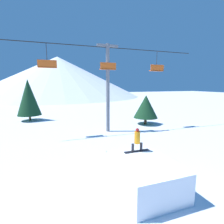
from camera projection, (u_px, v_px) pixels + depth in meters
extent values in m
plane|color=white|center=(146.00, 198.00, 8.35)|extent=(220.00, 220.00, 0.00)
cone|color=silver|center=(58.00, 77.00, 80.16)|extent=(73.30, 73.30, 17.90)
cube|color=white|center=(144.00, 175.00, 9.01)|extent=(2.87, 3.90, 1.54)
cube|color=silver|center=(129.00, 149.00, 10.66)|extent=(2.87, 0.10, 0.06)
cube|color=black|center=(137.00, 151.00, 10.18)|extent=(1.56, 0.26, 0.03)
cylinder|color=black|center=(133.00, 148.00, 10.05)|extent=(0.15, 0.15, 0.46)
cylinder|color=black|center=(141.00, 147.00, 10.23)|extent=(0.15, 0.15, 0.46)
cylinder|color=orange|center=(137.00, 138.00, 10.05)|extent=(0.33, 0.33, 0.70)
sphere|color=maroon|center=(137.00, 130.00, 9.98)|extent=(0.21, 0.21, 0.21)
cylinder|color=slate|center=(108.00, 89.00, 19.63)|extent=(0.40, 0.40, 9.78)
cube|color=slate|center=(108.00, 46.00, 18.90)|extent=(2.40, 0.24, 0.24)
cylinder|color=black|center=(108.00, 47.00, 18.93)|extent=(22.15, 0.08, 0.08)
cylinder|color=#28282D|center=(47.00, 55.00, 17.03)|extent=(0.06, 0.06, 2.31)
cube|color=#E05619|center=(47.00, 67.00, 17.21)|extent=(1.80, 0.44, 0.08)
cube|color=#E05619|center=(47.00, 64.00, 16.99)|extent=(1.80, 0.08, 0.70)
cylinder|color=#28282D|center=(108.00, 58.00, 19.11)|extent=(0.06, 0.06, 2.31)
cube|color=#E05619|center=(108.00, 69.00, 19.29)|extent=(1.80, 0.44, 0.08)
cube|color=#E05619|center=(108.00, 66.00, 19.07)|extent=(1.80, 0.08, 0.70)
cylinder|color=#28282D|center=(157.00, 61.00, 21.20)|extent=(0.06, 0.06, 2.31)
cube|color=#E05619|center=(156.00, 71.00, 21.38)|extent=(1.80, 0.44, 0.08)
cube|color=#E05619|center=(157.00, 68.00, 21.16)|extent=(1.80, 0.08, 0.70)
cylinder|color=#4C3823|center=(145.00, 121.00, 24.07)|extent=(0.37, 0.37, 0.90)
cone|color=#14381E|center=(146.00, 106.00, 23.76)|extent=(3.27, 3.27, 3.09)
cylinder|color=#4C3823|center=(30.00, 118.00, 26.45)|extent=(0.31, 0.31, 0.83)
cone|color=#14381E|center=(28.00, 97.00, 25.97)|extent=(3.43, 3.43, 5.38)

